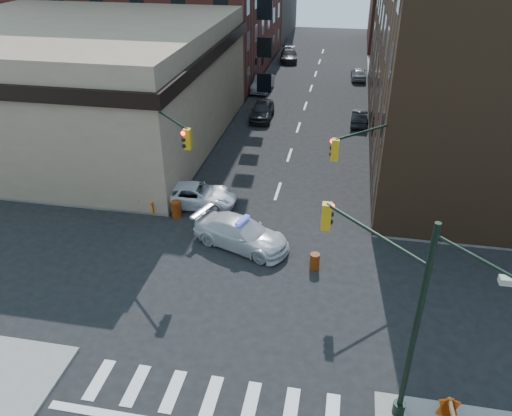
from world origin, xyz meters
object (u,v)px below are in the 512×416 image
at_px(parked_car_enear, 360,117).
at_px(barricade_nw_a, 149,204).
at_px(parked_car_wfar, 263,84).
at_px(barrel_bank, 176,209).
at_px(pickup, 195,195).
at_px(parked_car_wnear, 262,110).
at_px(barrel_road, 315,261).
at_px(pedestrian_b, 122,182).
at_px(police_car, 241,233).
at_px(pedestrian_a, 167,189).

distance_m(parked_car_enear, barricade_nw_a, 21.93).
bearing_deg(parked_car_wfar, barrel_bank, -88.62).
relative_size(pickup, parked_car_wnear, 1.10).
bearing_deg(barrel_road, parked_car_enear, 84.62).
distance_m(parked_car_wfar, pedestrian_b, 25.03).
bearing_deg(parked_car_enear, pickup, 61.28).
xyz_separation_m(parked_car_wnear, barrel_road, (6.59, -21.66, -0.36)).
distance_m(police_car, barricade_nw_a, 6.75).
bearing_deg(pickup, parked_car_enear, -34.77).
distance_m(pedestrian_b, barrel_road, 14.05).
relative_size(pedestrian_a, pedestrian_b, 1.11).
distance_m(parked_car_wfar, parked_car_enear, 13.09).
bearing_deg(pedestrian_a, barrel_bank, -18.29).
xyz_separation_m(parked_car_wfar, barricade_nw_a, (-2.37, -26.38, -0.19)).
bearing_deg(barrel_bank, barricade_nw_a, 174.57).
relative_size(parked_car_wfar, barricade_nw_a, 4.04).
distance_m(parked_car_wnear, barrel_bank, 18.14).
height_order(police_car, barricade_nw_a, police_car).
distance_m(parked_car_enear, barrel_bank, 21.10).
relative_size(parked_car_enear, pedestrian_a, 2.18).
height_order(police_car, pedestrian_b, pedestrian_b).
xyz_separation_m(pickup, parked_car_wfar, (-0.14, 24.94, 0.05)).
bearing_deg(barricade_nw_a, barrel_bank, 5.33).
bearing_deg(pickup, barrel_bank, 152.43).
height_order(parked_car_wnear, barricade_nw_a, parked_car_wnear).
relative_size(police_car, parked_car_enear, 1.41).
bearing_deg(police_car, barrel_road, -88.13).
bearing_deg(parked_car_wnear, pedestrian_a, -102.11).
xyz_separation_m(pickup, parked_car_enear, (9.95, 16.61, -0.08)).
height_order(parked_car_wnear, parked_car_wfar, parked_car_wnear).
distance_m(police_car, pedestrian_b, 9.74).
relative_size(pickup, parked_car_enear, 1.33).
relative_size(parked_car_wnear, parked_car_wfar, 1.00).
distance_m(police_car, barrel_road, 4.35).
bearing_deg(parked_car_wnear, parked_car_wfar, 97.97).
bearing_deg(parked_car_enear, parked_car_wnear, 3.47).
height_order(police_car, parked_car_enear, police_car).
distance_m(parked_car_wfar, barrel_bank, 26.55).
distance_m(police_car, pedestrian_a, 6.69).
xyz_separation_m(parked_car_wfar, barrel_bank, (-0.56, -26.55, -0.25)).
bearing_deg(pedestrian_a, parked_car_enear, 91.28).
relative_size(parked_car_wfar, pedestrian_a, 2.63).
relative_size(parked_car_wnear, barrel_road, 5.32).
height_order(barrel_road, barricade_nw_a, barricade_nw_a).
bearing_deg(barrel_road, police_car, 161.95).
height_order(parked_car_wnear, pedestrian_b, pedestrian_b).
relative_size(parked_car_enear, barrel_bank, 3.69).
relative_size(parked_car_wfar, parked_car_enear, 1.21).
distance_m(parked_car_wfar, barrel_road, 31.23).
distance_m(pickup, barricade_nw_a, 2.90).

